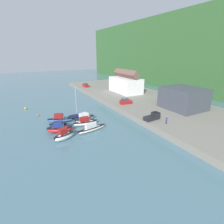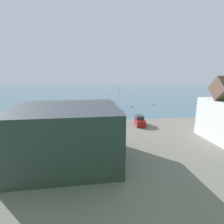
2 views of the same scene
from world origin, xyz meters
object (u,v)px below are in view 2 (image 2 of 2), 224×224
Objects in this scene: mooring_buoy_1 at (132,106)px; mooring_buoy_0 at (154,104)px; person_on_quay at (38,123)px; moored_boat_0 at (119,111)px; moored_boat_5 at (104,108)px; pickup_truck_0 at (60,122)px; moored_boat_3 at (82,112)px; parked_car_2 at (140,121)px; moored_boat_7 at (79,107)px; moored_boat_1 at (107,112)px; moored_boat_4 at (112,107)px; moored_boat_6 at (92,107)px; moored_boat_2 at (97,112)px.

mooring_buoy_0 is at bearing -162.88° from mooring_buoy_1.
person_on_quay reaches higher than mooring_buoy_1.
moored_boat_5 is at bearing -60.16° from moored_boat_0.
moored_boat_3 is at bearing -108.29° from pickup_truck_0.
parked_car_2 is 2.05× the size of person_on_quay.
pickup_truck_0 is (4.22, 16.74, 1.62)m from moored_boat_3.
moored_boat_7 is 29.61m from parked_car_2.
pickup_truck_0 is at bearing 36.88° from moored_boat_1.
pickup_truck_0 is 6.91× the size of mooring_buoy_0.
moored_boat_4 is 24.52m from parked_car_2.
pickup_truck_0 is at bearing 78.53° from moored_boat_5.
moored_boat_4 is 1.38× the size of moored_boat_7.
pickup_truck_0 reaches higher than mooring_buoy_1.
moored_boat_7 is (8.83, -0.49, 0.60)m from moored_boat_5.
moored_boat_5 is (-7.39, -7.03, -0.29)m from moored_boat_3.
moored_boat_6 is at bearing 14.38° from mooring_buoy_0.
moored_boat_3 is 1.26× the size of moored_boat_6.
person_on_quay is (11.79, 25.02, 1.63)m from moored_boat_6.
pickup_truck_0 is 8.75× the size of mooring_buoy_1.
moored_boat_0 reaches higher than moored_boat_4.
moored_boat_3 is 1.77× the size of moored_boat_5.
mooring_buoy_1 is (-20.05, -3.38, -0.81)m from moored_boat_7.
moored_boat_2 is 19.02m from pickup_truck_0.
parked_car_2 reaches higher than moored_boat_6.
moored_boat_6 is 27.71m from person_on_quay.
moored_boat_2 is 21.99m from person_on_quay.
moored_boat_1 is at bearing 162.11° from moored_boat_3.
moored_boat_3 is 21.57m from mooring_buoy_1.
moored_boat_0 is 1.37× the size of moored_boat_2.
moored_boat_0 reaches higher than mooring_buoy_0.
moored_boat_3 is 12.33× the size of mooring_buoy_0.
moored_boat_4 is (-2.61, -6.67, 0.02)m from moored_boat_1.
moored_boat_6 is at bearing -115.22° from person_on_quay.
mooring_buoy_1 is at bearing -133.69° from pickup_truck_0.
person_on_quay is (7.07, 25.05, 1.59)m from moored_boat_7.
moored_boat_6 is (4.23, -8.30, 0.14)m from moored_boat_1.
moored_boat_2 is at bearing 64.36° from moored_boat_4.
moored_boat_3 is (11.55, 0.63, 0.17)m from moored_boat_0.
pickup_truck_0 is at bearing -169.58° from person_on_quay.
mooring_buoy_0 is at bearing -147.75° from moored_boat_6.
mooring_buoy_1 is (-8.49, -5.04, -0.66)m from moored_boat_4.
pickup_truck_0 reaches higher than moored_boat_3.
moored_boat_1 is at bearing -130.49° from pickup_truck_0.
moored_boat_3 is 1.16× the size of moored_boat_4.
pickup_truck_0 is (2.78, 24.27, 1.31)m from moored_boat_7.
moored_boat_1 is 0.84× the size of moored_boat_3.
moored_boat_1 is at bearing 86.90° from moored_boat_4.
moored_boat_4 is 1.08× the size of moored_boat_6.
moored_boat_7 reaches higher than moored_boat_1.
moored_boat_5 is 0.91× the size of moored_boat_7.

